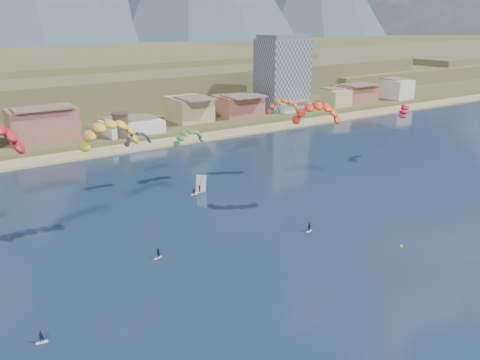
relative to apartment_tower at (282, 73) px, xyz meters
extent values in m
plane|color=black|center=(-85.00, -128.00, -17.82)|extent=(2400.00, 2400.00, 0.00)
cube|color=tan|center=(-85.00, -22.00, -17.57)|extent=(2200.00, 12.00, 0.90)
cube|color=brown|center=(-45.00, 92.00, -8.32)|extent=(320.00, 150.00, 15.00)
cube|color=brown|center=(175.00, 77.00, -11.82)|extent=(240.00, 120.00, 8.00)
cube|color=brown|center=(275.00, 102.00, -9.82)|extent=(260.00, 140.00, 12.00)
cube|color=gray|center=(0.00, 0.00, -0.82)|extent=(20.00, 16.00, 30.00)
cube|color=#59595E|center=(0.00, 0.00, 15.18)|extent=(18.00, 14.40, 2.00)
cylinder|color=#47382D|center=(-80.00, -14.00, -11.82)|extent=(5.20, 5.20, 8.00)
cylinder|color=#47382D|center=(-80.00, -14.00, -7.52)|extent=(5.82, 5.82, 0.60)
cube|color=silver|center=(-129.61, -115.04, -17.77)|extent=(1.62, 0.81, 0.10)
imported|color=black|center=(-129.61, -115.04, -16.82)|extent=(0.73, 0.57, 1.79)
cylinder|color=#262626|center=(-130.70, -107.47, -5.67)|extent=(0.05, 0.05, 26.80)
cube|color=silver|center=(-105.92, -100.58, -17.77)|extent=(1.64, 0.94, 0.10)
imported|color=black|center=(-105.92, -100.58, -16.81)|extent=(1.05, 0.93, 1.81)
cylinder|color=#262626|center=(-107.11, -93.39, -7.95)|extent=(0.05, 0.05, 22.73)
cube|color=silver|center=(-74.94, -106.54, -17.77)|extent=(1.55, 0.73, 0.10)
imported|color=black|center=(-74.94, -106.54, -16.86)|extent=(1.07, 0.61, 1.72)
cylinder|color=#262626|center=(-69.99, -101.34, -7.34)|extent=(0.05, 0.05, 23.63)
cube|color=silver|center=(-84.13, -73.92, -17.77)|extent=(1.42, 0.43, 0.09)
imported|color=black|center=(-84.13, -73.92, -16.91)|extent=(1.05, 0.61, 1.63)
cylinder|color=#262626|center=(-81.85, -68.74, -12.24)|extent=(0.05, 0.05, 14.52)
cylinder|color=#262626|center=(-92.98, -65.76, -11.96)|extent=(0.04, 0.04, 13.70)
cylinder|color=#262626|center=(-55.15, -75.72, -9.18)|extent=(0.04, 0.04, 18.49)
cylinder|color=#262626|center=(-16.31, -83.84, -10.98)|extent=(0.04, 0.04, 15.33)
cube|color=silver|center=(-82.02, -73.10, -17.76)|extent=(2.46, 0.97, 0.12)
imported|color=black|center=(-82.02, -73.10, -16.84)|extent=(0.90, 0.64, 1.72)
cube|color=white|center=(-81.63, -73.10, -15.61)|extent=(1.23, 2.68, 4.10)
sphere|color=yellow|center=(-64.97, -121.74, -17.71)|extent=(0.63, 0.63, 0.63)
camera|label=1|loc=(-139.20, -178.76, 24.63)|focal=38.03mm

